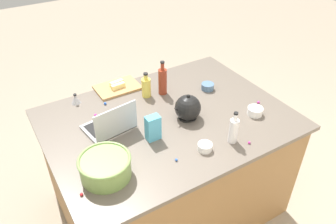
{
  "coord_description": "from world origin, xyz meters",
  "views": [
    {
      "loc": [
        0.95,
        1.56,
        2.27
      ],
      "look_at": [
        0.0,
        0.0,
        0.95
      ],
      "focal_mm": 35.36,
      "sensor_mm": 36.0,
      "label": 1
    }
  ],
  "objects_px": {
    "bottle_soy": "(163,81)",
    "cutting_board": "(118,87)",
    "butter_stick_right": "(118,86)",
    "ramekin_wide": "(208,86)",
    "candy_bag": "(153,128)",
    "laptop": "(111,124)",
    "mixing_bowl_large": "(105,167)",
    "ramekin_small": "(255,111)",
    "kitchen_timer": "(76,99)",
    "ramekin_medium": "(205,147)",
    "kettle": "(188,108)",
    "butter_stick_left": "(117,83)",
    "bottle_vinegar": "(234,130)",
    "bottle_oil": "(146,87)"
  },
  "relations": [
    {
      "from": "butter_stick_left",
      "to": "ramekin_wide",
      "type": "bearing_deg",
      "value": 146.22
    },
    {
      "from": "bottle_soy",
      "to": "candy_bag",
      "type": "relative_size",
      "value": 1.59
    },
    {
      "from": "bottle_vinegar",
      "to": "kettle",
      "type": "distance_m",
      "value": 0.37
    },
    {
      "from": "bottle_vinegar",
      "to": "candy_bag",
      "type": "xyz_separation_m",
      "value": [
        0.41,
        -0.28,
        -0.0
      ]
    },
    {
      "from": "mixing_bowl_large",
      "to": "bottle_oil",
      "type": "height_order",
      "value": "bottle_oil"
    },
    {
      "from": "butter_stick_right",
      "to": "kitchen_timer",
      "type": "bearing_deg",
      "value": 1.24
    },
    {
      "from": "mixing_bowl_large",
      "to": "bottle_soy",
      "type": "xyz_separation_m",
      "value": [
        -0.7,
        -0.57,
        0.04
      ]
    },
    {
      "from": "ramekin_wide",
      "to": "candy_bag",
      "type": "relative_size",
      "value": 0.58
    },
    {
      "from": "ramekin_wide",
      "to": "butter_stick_right",
      "type": "bearing_deg",
      "value": -30.33
    },
    {
      "from": "butter_stick_right",
      "to": "ramekin_wide",
      "type": "relative_size",
      "value": 1.12
    },
    {
      "from": "kettle",
      "to": "butter_stick_left",
      "type": "height_order",
      "value": "kettle"
    },
    {
      "from": "ramekin_wide",
      "to": "candy_bag",
      "type": "height_order",
      "value": "candy_bag"
    },
    {
      "from": "bottle_oil",
      "to": "ramekin_wide",
      "type": "relative_size",
      "value": 2.0
    },
    {
      "from": "candy_bag",
      "to": "kettle",
      "type": "bearing_deg",
      "value": -166.62
    },
    {
      "from": "laptop",
      "to": "candy_bag",
      "type": "height_order",
      "value": "laptop"
    },
    {
      "from": "butter_stick_left",
      "to": "ramekin_medium",
      "type": "xyz_separation_m",
      "value": [
        -0.16,
        0.95,
        -0.01
      ]
    },
    {
      "from": "kitchen_timer",
      "to": "bottle_vinegar",
      "type": "bearing_deg",
      "value": 127.23
    },
    {
      "from": "mixing_bowl_large",
      "to": "kettle",
      "type": "relative_size",
      "value": 1.37
    },
    {
      "from": "mixing_bowl_large",
      "to": "ramekin_small",
      "type": "bearing_deg",
      "value": -179.88
    },
    {
      "from": "cutting_board",
      "to": "kitchen_timer",
      "type": "height_order",
      "value": "kitchen_timer"
    },
    {
      "from": "ramekin_small",
      "to": "ramekin_medium",
      "type": "bearing_deg",
      "value": 12.64
    },
    {
      "from": "butter_stick_left",
      "to": "candy_bag",
      "type": "height_order",
      "value": "candy_bag"
    },
    {
      "from": "mixing_bowl_large",
      "to": "bottle_vinegar",
      "type": "xyz_separation_m",
      "value": [
        -0.79,
        0.14,
        0.02
      ]
    },
    {
      "from": "candy_bag",
      "to": "ramekin_medium",
      "type": "bearing_deg",
      "value": 130.27
    },
    {
      "from": "mixing_bowl_large",
      "to": "ramekin_small",
      "type": "xyz_separation_m",
      "value": [
        -1.11,
        -0.0,
        -0.04
      ]
    },
    {
      "from": "cutting_board",
      "to": "candy_bag",
      "type": "height_order",
      "value": "candy_bag"
    },
    {
      "from": "bottle_vinegar",
      "to": "bottle_soy",
      "type": "relative_size",
      "value": 0.82
    },
    {
      "from": "laptop",
      "to": "bottle_soy",
      "type": "distance_m",
      "value": 0.56
    },
    {
      "from": "bottle_soy",
      "to": "candy_bag",
      "type": "distance_m",
      "value": 0.54
    },
    {
      "from": "bottle_vinegar",
      "to": "kitchen_timer",
      "type": "height_order",
      "value": "bottle_vinegar"
    },
    {
      "from": "bottle_vinegar",
      "to": "laptop",
      "type": "bearing_deg",
      "value": -39.47
    },
    {
      "from": "mixing_bowl_large",
      "to": "butter_stick_left",
      "type": "height_order",
      "value": "mixing_bowl_large"
    },
    {
      "from": "kitchen_timer",
      "to": "ramekin_small",
      "type": "bearing_deg",
      "value": 142.59
    },
    {
      "from": "mixing_bowl_large",
      "to": "ramekin_wide",
      "type": "distance_m",
      "value": 1.12
    },
    {
      "from": "bottle_soy",
      "to": "bottle_oil",
      "type": "bearing_deg",
      "value": -13.5
    },
    {
      "from": "ramekin_wide",
      "to": "bottle_oil",
      "type": "bearing_deg",
      "value": -19.66
    },
    {
      "from": "ramekin_wide",
      "to": "laptop",
      "type": "bearing_deg",
      "value": 5.41
    },
    {
      "from": "candy_bag",
      "to": "laptop",
      "type": "bearing_deg",
      "value": -48.38
    },
    {
      "from": "mixing_bowl_large",
      "to": "ramekin_wide",
      "type": "xyz_separation_m",
      "value": [
        -1.03,
        -0.44,
        -0.04
      ]
    },
    {
      "from": "laptop",
      "to": "bottle_vinegar",
      "type": "height_order",
      "value": "bottle_vinegar"
    },
    {
      "from": "ramekin_small",
      "to": "kitchen_timer",
      "type": "distance_m",
      "value": 1.29
    },
    {
      "from": "bottle_soy",
      "to": "cutting_board",
      "type": "bearing_deg",
      "value": -41.93
    },
    {
      "from": "ramekin_wide",
      "to": "mixing_bowl_large",
      "type": "bearing_deg",
      "value": 23.19
    },
    {
      "from": "bottle_soy",
      "to": "kitchen_timer",
      "type": "bearing_deg",
      "value": -19.09
    },
    {
      "from": "mixing_bowl_large",
      "to": "ramekin_medium",
      "type": "bearing_deg",
      "value": 169.21
    },
    {
      "from": "bottle_soy",
      "to": "ramekin_small",
      "type": "relative_size",
      "value": 2.52
    },
    {
      "from": "butter_stick_right",
      "to": "ramekin_small",
      "type": "relative_size",
      "value": 1.03
    },
    {
      "from": "mixing_bowl_large",
      "to": "bottle_vinegar",
      "type": "relative_size",
      "value": 1.32
    },
    {
      "from": "ramekin_medium",
      "to": "kitchen_timer",
      "type": "bearing_deg",
      "value": -60.59
    },
    {
      "from": "kettle",
      "to": "candy_bag",
      "type": "relative_size",
      "value": 1.25
    }
  ]
}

